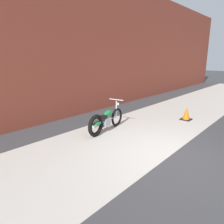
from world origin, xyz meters
TOP-DOWN VIEW (x-y plane):
  - ground_plane at (0.00, 0.00)m, footprint 80.00×80.00m
  - sidewalk_slab at (0.00, 1.75)m, footprint 36.00×3.50m
  - brick_building_wall at (0.00, 5.20)m, footprint 36.00×0.50m
  - motorcycle_green at (0.17, 2.55)m, footprint 2.00×0.58m
  - traffic_cone at (3.46, 1.01)m, footprint 0.40×0.40m

SIDE VIEW (x-z plane):
  - ground_plane at x=0.00m, z-range 0.00..0.00m
  - sidewalk_slab at x=0.00m, z-range 0.00..0.01m
  - traffic_cone at x=3.46m, z-range -0.03..0.52m
  - motorcycle_green at x=0.17m, z-range -0.12..0.91m
  - brick_building_wall at x=0.00m, z-range 0.00..6.16m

